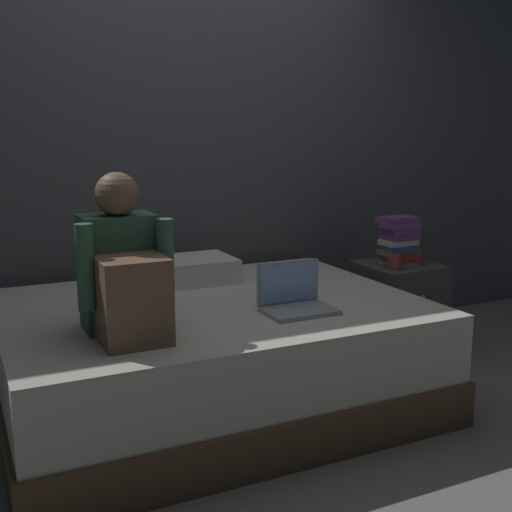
{
  "coord_description": "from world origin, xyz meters",
  "views": [
    {
      "loc": [
        -1.3,
        -2.49,
        1.35
      ],
      "look_at": [
        -0.05,
        0.1,
        0.78
      ],
      "focal_mm": 44.78,
      "sensor_mm": 36.0,
      "label": 1
    }
  ],
  "objects_px": {
    "bed": "(212,355)",
    "pillow": "(182,270)",
    "mug": "(395,262)",
    "person_sitting": "(124,274)",
    "nightstand": "(397,309)",
    "book_stack": "(399,241)",
    "laptop": "(295,299)"
  },
  "relations": [
    {
      "from": "mug",
      "to": "book_stack",
      "type": "bearing_deg",
      "value": 43.34
    },
    {
      "from": "nightstand",
      "to": "pillow",
      "type": "bearing_deg",
      "value": 169.58
    },
    {
      "from": "laptop",
      "to": "mug",
      "type": "relative_size",
      "value": 3.56
    },
    {
      "from": "bed",
      "to": "laptop",
      "type": "bearing_deg",
      "value": -46.81
    },
    {
      "from": "bed",
      "to": "person_sitting",
      "type": "distance_m",
      "value": 0.78
    },
    {
      "from": "bed",
      "to": "nightstand",
      "type": "relative_size",
      "value": 3.55
    },
    {
      "from": "bed",
      "to": "nightstand",
      "type": "distance_m",
      "value": 1.32
    },
    {
      "from": "laptop",
      "to": "pillow",
      "type": "xyz_separation_m",
      "value": [
        -0.28,
        0.76,
        0.01
      ]
    },
    {
      "from": "bed",
      "to": "pillow",
      "type": "bearing_deg",
      "value": 88.78
    },
    {
      "from": "bed",
      "to": "laptop",
      "type": "distance_m",
      "value": 0.54
    },
    {
      "from": "nightstand",
      "to": "pillow",
      "type": "xyz_separation_m",
      "value": [
        -1.29,
        0.24,
        0.32
      ]
    },
    {
      "from": "nightstand",
      "to": "person_sitting",
      "type": "bearing_deg",
      "value": -164.07
    },
    {
      "from": "person_sitting",
      "to": "pillow",
      "type": "height_order",
      "value": "person_sitting"
    },
    {
      "from": "person_sitting",
      "to": "book_stack",
      "type": "xyz_separation_m",
      "value": [
        1.77,
        0.49,
        -0.08
      ]
    },
    {
      "from": "nightstand",
      "to": "mug",
      "type": "distance_m",
      "value": 0.37
    },
    {
      "from": "mug",
      "to": "person_sitting",
      "type": "bearing_deg",
      "value": -166.74
    },
    {
      "from": "mug",
      "to": "nightstand",
      "type": "bearing_deg",
      "value": 42.69
    },
    {
      "from": "person_sitting",
      "to": "laptop",
      "type": "distance_m",
      "value": 0.81
    },
    {
      "from": "nightstand",
      "to": "laptop",
      "type": "xyz_separation_m",
      "value": [
        -1.01,
        -0.52,
        0.31
      ]
    },
    {
      "from": "laptop",
      "to": "nightstand",
      "type": "bearing_deg",
      "value": 27.43
    },
    {
      "from": "nightstand",
      "to": "laptop",
      "type": "height_order",
      "value": "laptop"
    },
    {
      "from": "mug",
      "to": "pillow",
      "type": "bearing_deg",
      "value": 162.89
    },
    {
      "from": "book_stack",
      "to": "mug",
      "type": "height_order",
      "value": "book_stack"
    },
    {
      "from": "person_sitting",
      "to": "book_stack",
      "type": "relative_size",
      "value": 2.28
    },
    {
      "from": "bed",
      "to": "nightstand",
      "type": "xyz_separation_m",
      "value": [
        1.3,
        0.21,
        0.02
      ]
    },
    {
      "from": "nightstand",
      "to": "book_stack",
      "type": "height_order",
      "value": "book_stack"
    },
    {
      "from": "laptop",
      "to": "pillow",
      "type": "relative_size",
      "value": 0.57
    },
    {
      "from": "nightstand",
      "to": "person_sitting",
      "type": "height_order",
      "value": "person_sitting"
    },
    {
      "from": "laptop",
      "to": "pillow",
      "type": "height_order",
      "value": "laptop"
    },
    {
      "from": "bed",
      "to": "mug",
      "type": "relative_size",
      "value": 22.22
    },
    {
      "from": "bed",
      "to": "pillow",
      "type": "height_order",
      "value": "pillow"
    },
    {
      "from": "nightstand",
      "to": "person_sitting",
      "type": "xyz_separation_m",
      "value": [
        -1.79,
        -0.51,
        0.5
      ]
    }
  ]
}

